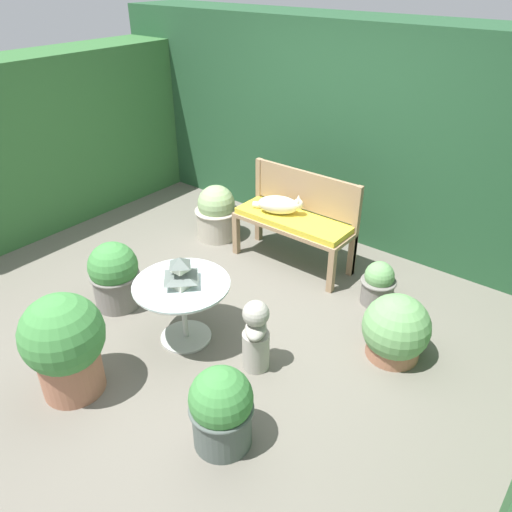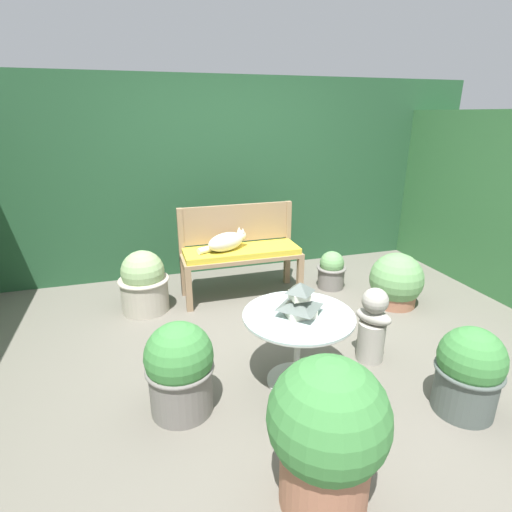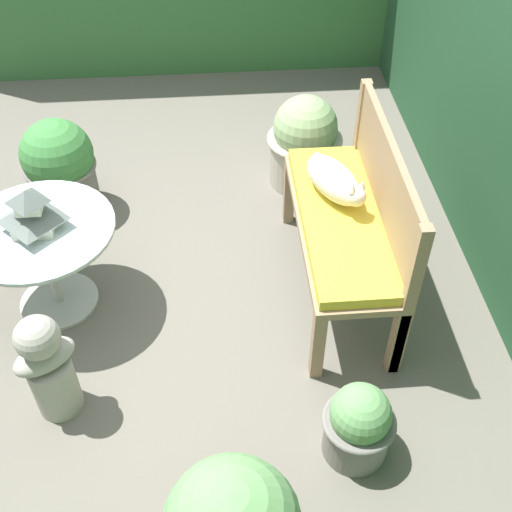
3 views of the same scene
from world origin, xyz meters
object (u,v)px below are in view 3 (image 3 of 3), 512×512
object	(u,v)px
garden_bench	(341,226)
garden_bust	(48,366)
cat	(335,180)
potted_plant_hedge_corner	(304,143)
potted_plant_bench_left	(358,424)
potted_plant_table_near	(60,168)
patio_table	(42,245)
pagoda_birdhouse	(31,213)

from	to	relation	value
garden_bench	garden_bust	world-z (taller)	garden_bust
garden_bust	garden_bench	bearing A→B (deg)	171.89
cat	garden_bust	distance (m)	1.66
cat	potted_plant_hedge_corner	size ratio (longest dim) A/B	0.86
potted_plant_bench_left	potted_plant_hedge_corner	bearing A→B (deg)	179.07
cat	garden_bust	world-z (taller)	cat
garden_bench	potted_plant_table_near	size ratio (longest dim) A/B	1.97
patio_table	potted_plant_bench_left	world-z (taller)	patio_table
garden_bench	potted_plant_bench_left	size ratio (longest dim) A/B	2.93
patio_table	potted_plant_bench_left	size ratio (longest dim) A/B	1.83
garden_bench	potted_plant_hedge_corner	xyz separation A→B (m)	(-0.99, -0.04, -0.16)
potted_plant_table_near	potted_plant_hedge_corner	bearing A→B (deg)	96.39
potted_plant_bench_left	potted_plant_table_near	world-z (taller)	potted_plant_table_near
potted_plant_hedge_corner	potted_plant_table_near	xyz separation A→B (m)	(0.17, -1.53, 0.02)
garden_bench	cat	distance (m)	0.24
patio_table	cat	bearing A→B (deg)	96.29
pagoda_birdhouse	potted_plant_hedge_corner	distance (m)	1.82
garden_bust	potted_plant_table_near	bearing A→B (deg)	-117.52
pagoda_birdhouse	potted_plant_table_near	xyz separation A→B (m)	(-0.83, -0.05, -0.34)
cat	garden_bust	size ratio (longest dim) A/B	0.87
potted_plant_hedge_corner	potted_plant_table_near	bearing A→B (deg)	-83.61
patio_table	potted_plant_table_near	size ratio (longest dim) A/B	1.23
potted_plant_bench_left	potted_plant_hedge_corner	xyz separation A→B (m)	(-2.00, 0.03, 0.09)
patio_table	pagoda_birdhouse	size ratio (longest dim) A/B	2.96
garden_bench	garden_bust	distance (m)	1.58
garden_bench	pagoda_birdhouse	bearing A→B (deg)	-89.85
potted_plant_bench_left	potted_plant_table_near	distance (m)	2.36
potted_plant_table_near	pagoda_birdhouse	bearing A→B (deg)	3.19
patio_table	garden_bust	xyz separation A→B (m)	(0.66, 0.10, -0.13)
garden_bench	pagoda_birdhouse	xyz separation A→B (m)	(0.00, -1.53, 0.20)
pagoda_birdhouse	garden_bust	distance (m)	0.75
patio_table	garden_bust	world-z (taller)	garden_bust
potted_plant_table_near	potted_plant_bench_left	bearing A→B (deg)	39.25
cat	pagoda_birdhouse	size ratio (longest dim) A/B	2.04
patio_table	potted_plant_hedge_corner	world-z (taller)	potted_plant_hedge_corner
potted_plant_bench_left	potted_plant_table_near	size ratio (longest dim) A/B	0.67
cat	potted_plant_hedge_corner	world-z (taller)	cat
pagoda_birdhouse	potted_plant_table_near	distance (m)	0.89
potted_plant_table_near	garden_bust	bearing A→B (deg)	5.62
garden_bust	potted_plant_hedge_corner	distance (m)	2.16
patio_table	potted_plant_table_near	distance (m)	0.84
garden_bench	potted_plant_bench_left	world-z (taller)	garden_bench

